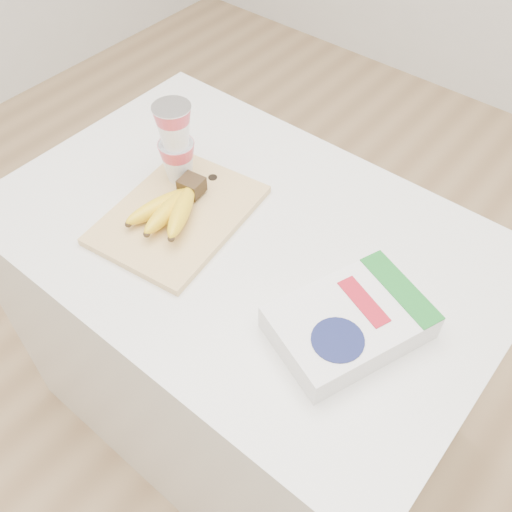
{
  "coord_description": "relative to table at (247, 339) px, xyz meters",
  "views": [
    {
      "loc": [
        0.52,
        -0.6,
        1.63
      ],
      "look_at": [
        0.08,
        -0.06,
        0.83
      ],
      "focal_mm": 40.0,
      "sensor_mm": 36.0,
      "label": 1
    }
  ],
  "objects": [
    {
      "name": "table",
      "position": [
        0.0,
        0.0,
        0.0
      ],
      "size": [
        1.05,
        0.7,
        0.79
      ],
      "primitive_type": "cube",
      "color": "white",
      "rests_on": "ground"
    },
    {
      "name": "cutting_board",
      "position": [
        -0.13,
        -0.05,
        0.4
      ],
      "size": [
        0.29,
        0.37,
        0.02
      ],
      "primitive_type": "cube",
      "rotation": [
        0.0,
        0.0,
        0.13
      ],
      "color": "#E9C280",
      "rests_on": "table"
    },
    {
      "name": "bananas",
      "position": [
        -0.14,
        -0.07,
        0.44
      ],
      "size": [
        0.14,
        0.19,
        0.06
      ],
      "color": "#382816",
      "rests_on": "cutting_board"
    },
    {
      "name": "yogurt_stack",
      "position": [
        -0.21,
        0.02,
        0.51
      ],
      "size": [
        0.08,
        0.08,
        0.18
      ],
      "color": "white",
      "rests_on": "cutting_board"
    },
    {
      "name": "cereal_box",
      "position": [
        0.29,
        -0.07,
        0.42
      ],
      "size": [
        0.26,
        0.31,
        0.06
      ],
      "rotation": [
        0.0,
        0.0,
        -0.36
      ],
      "color": "white",
      "rests_on": "table"
    }
  ]
}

